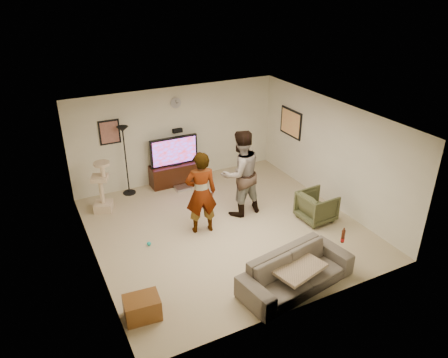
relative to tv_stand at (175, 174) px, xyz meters
name	(u,v)px	position (x,y,z in m)	size (l,w,h in m)	color
floor	(225,228)	(0.19, -2.50, -0.28)	(5.50, 5.50, 0.02)	#BEB38B
ceiling	(225,117)	(0.19, -2.50, 2.24)	(5.50, 5.50, 0.02)	silver
wall_back	(177,135)	(0.19, 0.25, 0.98)	(5.50, 0.04, 2.50)	beige
wall_front	(306,245)	(0.19, -5.25, 0.98)	(5.50, 0.04, 2.50)	beige
wall_left	(89,206)	(-2.56, -2.50, 0.98)	(0.04, 5.50, 2.50)	beige
wall_right	(330,153)	(2.94, -2.50, 0.98)	(0.04, 5.50, 2.50)	beige
wall_clock	(176,103)	(0.19, 0.22, 1.83)	(0.26, 0.26, 0.04)	silver
wall_speaker	(177,131)	(0.19, 0.19, 1.11)	(0.25, 0.10, 0.10)	black
picture_back	(110,132)	(-1.51, 0.23, 1.33)	(0.42, 0.03, 0.52)	#8A574C
picture_right	(291,123)	(2.92, -0.90, 1.23)	(0.03, 0.78, 0.62)	#FFAB69
tv_stand	(175,174)	(0.00, 0.00, 0.00)	(1.32, 0.45, 0.55)	black
console_box	(183,188)	(0.04, -0.40, -0.24)	(0.40, 0.30, 0.07)	silver
tv	(174,151)	(0.00, 0.00, 0.65)	(1.25, 0.08, 0.74)	black
tv_screen	(175,152)	(0.00, -0.04, 0.65)	(1.15, 0.01, 0.65)	#5C49F9
floor_lamp	(126,161)	(-1.25, 0.01, 0.60)	(0.32, 0.32, 1.76)	black
cat_tree	(101,187)	(-2.01, -0.56, 0.34)	(0.40, 0.40, 1.24)	#CBB495
person_left	(201,193)	(-0.31, -2.38, 0.64)	(0.67, 0.44, 1.83)	#90919F
person_right	(240,173)	(0.78, -2.09, 0.73)	(0.98, 0.76, 2.01)	navy
sofa	(296,271)	(0.44, -4.78, 0.04)	(2.14, 0.84, 0.62)	#595146
throw_blanket	(296,267)	(0.43, -4.78, 0.15)	(0.90, 0.70, 0.06)	tan
beer_bottle	(343,236)	(1.42, -4.78, 0.48)	(0.06, 0.06, 0.25)	#4D1F0F
armchair	(317,206)	(2.16, -3.13, 0.06)	(0.72, 0.74, 0.67)	#3E4126
side_table	(142,308)	(-2.21, -4.29, -0.09)	(0.57, 0.42, 0.38)	brown
toy_ball	(149,244)	(-1.51, -2.41, -0.23)	(0.09, 0.09, 0.09)	#1BAFA6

